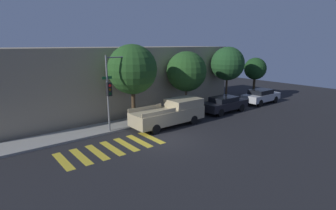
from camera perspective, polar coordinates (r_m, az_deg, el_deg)
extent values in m
plane|color=black|center=(16.81, -1.04, -7.61)|extent=(60.00, 60.00, 0.00)
cube|color=gray|center=(20.23, -8.60, -3.92)|extent=(26.00, 2.30, 0.14)
cube|color=gray|center=(23.62, -14.42, 5.16)|extent=(26.00, 6.00, 5.68)
cube|color=gold|center=(14.99, -21.88, -11.28)|extent=(0.45, 2.60, 0.00)
cube|color=gold|center=(15.24, -18.47, -10.59)|extent=(0.45, 2.60, 0.00)
cube|color=gold|center=(15.54, -15.21, -9.88)|extent=(0.45, 2.60, 0.00)
cube|color=gold|center=(15.89, -12.09, -9.17)|extent=(0.45, 2.60, 0.00)
cube|color=gold|center=(16.29, -9.13, -8.48)|extent=(0.45, 2.60, 0.00)
cube|color=gold|center=(16.73, -6.33, -7.79)|extent=(0.45, 2.60, 0.00)
cube|color=gold|center=(17.21, -3.68, -7.13)|extent=(0.45, 2.60, 0.00)
cylinder|color=slate|center=(17.94, -12.95, 2.10)|extent=(0.12, 0.12, 5.24)
cube|color=black|center=(17.68, -12.73, 3.36)|extent=(0.30, 0.30, 0.90)
cylinder|color=red|center=(17.50, -12.54, 4.16)|extent=(0.18, 0.02, 0.18)
cylinder|color=#593D0A|center=(17.54, -12.49, 3.29)|extent=(0.18, 0.02, 0.18)
cylinder|color=#0C3819|center=(17.59, -12.45, 2.43)|extent=(0.18, 0.02, 0.18)
cube|color=#19662D|center=(17.76, -13.15, 5.80)|extent=(0.70, 0.02, 0.18)
cylinder|color=slate|center=(17.96, -11.32, 10.15)|extent=(1.40, 0.08, 0.08)
sphere|color=#F9E5B2|center=(18.30, -9.33, 9.96)|extent=(0.36, 0.36, 0.36)
cube|color=tan|center=(19.34, -0.01, -2.28)|extent=(5.72, 1.95, 0.94)
cube|color=tan|center=(20.15, 3.49, 0.56)|extent=(2.57, 1.79, 0.59)
cube|color=tan|center=(19.05, -4.99, -0.69)|extent=(2.86, 0.08, 0.28)
cube|color=tan|center=(17.69, -1.90, -1.73)|extent=(2.86, 0.08, 0.28)
cylinder|color=black|center=(21.22, 2.24, -2.20)|extent=(0.69, 0.22, 0.69)
cylinder|color=black|center=(19.97, 5.57, -3.24)|extent=(0.69, 0.22, 0.69)
cylinder|color=black|center=(19.17, -5.83, -3.94)|extent=(0.69, 0.22, 0.69)
cylinder|color=black|center=(17.78, -2.71, -5.27)|extent=(0.69, 0.22, 0.69)
cube|color=black|center=(23.81, 12.19, 0.05)|extent=(4.59, 1.75, 0.67)
cube|color=black|center=(23.61, 12.08, 1.28)|extent=(2.39, 1.54, 0.40)
cylinder|color=black|center=(25.44, 12.83, 0.08)|extent=(0.69, 0.22, 0.69)
cylinder|color=black|center=(24.53, 15.68, -0.57)|extent=(0.69, 0.22, 0.69)
cylinder|color=black|center=(23.34, 8.44, -0.91)|extent=(0.69, 0.22, 0.69)
cylinder|color=black|center=(22.34, 11.38, -1.67)|extent=(0.69, 0.22, 0.69)
cube|color=#B7BABF|center=(28.44, 19.60, 1.69)|extent=(4.44, 1.77, 0.67)
cube|color=black|center=(28.25, 19.57, 2.77)|extent=(2.31, 1.55, 0.44)
cylinder|color=black|center=(30.06, 19.67, 1.62)|extent=(0.69, 0.22, 0.69)
cylinder|color=black|center=(29.28, 22.29, 1.11)|extent=(0.69, 0.22, 0.69)
cylinder|color=black|center=(27.79, 16.66, 0.94)|extent=(0.69, 0.22, 0.69)
cylinder|color=black|center=(26.95, 19.41, 0.37)|extent=(0.69, 0.22, 0.69)
cylinder|color=#42301E|center=(20.10, -7.51, -0.14)|extent=(0.30, 0.30, 2.75)
sphere|color=#234C1E|center=(19.66, -7.76, 7.70)|extent=(3.68, 3.68, 3.68)
cylinder|color=brown|center=(23.33, 3.94, 1.26)|extent=(0.21, 0.21, 2.32)
sphere|color=#234C1E|center=(22.95, 4.04, 7.30)|extent=(3.49, 3.49, 3.49)
cylinder|color=#42301E|center=(27.27, 12.57, 3.23)|extent=(0.20, 0.20, 2.81)
sphere|color=#1E4721|center=(26.96, 12.86, 8.77)|extent=(3.32, 3.32, 3.32)
cylinder|color=#42301E|center=(31.19, 18.18, 3.70)|extent=(0.27, 0.27, 2.37)
sphere|color=#193D19|center=(30.93, 18.46, 7.52)|extent=(2.42, 2.42, 2.42)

